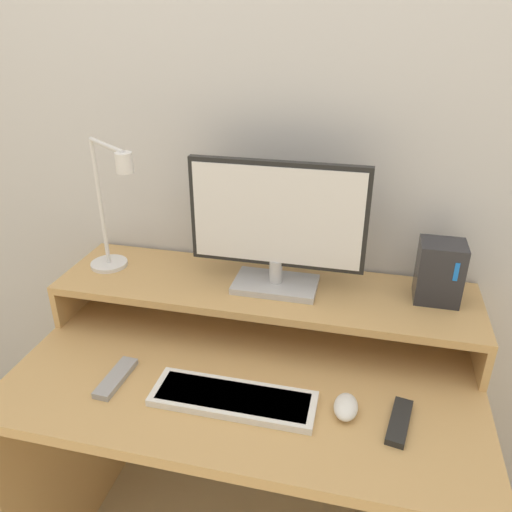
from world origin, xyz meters
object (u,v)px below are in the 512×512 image
at_px(remote_control, 116,378).
at_px(router_dock, 439,272).
at_px(remote_secondary, 399,422).
at_px(keyboard, 232,398).
at_px(mouse, 346,407).
at_px(monitor, 277,225).
at_px(desk_lamp, 111,218).

bearing_deg(remote_control, router_dock, 25.08).
bearing_deg(remote_secondary, keyboard, -177.48).
height_order(keyboard, mouse, mouse).
relative_size(monitor, desk_lamp, 1.21).
xyz_separation_m(mouse, remote_control, (-0.56, -0.02, -0.01)).
xyz_separation_m(monitor, remote_secondary, (0.34, -0.31, -0.31)).
bearing_deg(router_dock, remote_control, -154.92).
bearing_deg(monitor, router_dock, 4.87).
xyz_separation_m(router_dock, remote_control, (-0.76, -0.36, -0.21)).
relative_size(monitor, mouse, 5.44).
xyz_separation_m(desk_lamp, router_dock, (0.89, 0.06, -0.09)).
xyz_separation_m(desk_lamp, keyboard, (0.43, -0.30, -0.30)).
height_order(monitor, remote_control, monitor).
xyz_separation_m(keyboard, remote_secondary, (0.38, 0.02, -0.00)).
xyz_separation_m(desk_lamp, remote_secondary, (0.81, -0.28, -0.30)).
height_order(desk_lamp, router_dock, desk_lamp).
xyz_separation_m(monitor, keyboard, (-0.04, -0.33, -0.31)).
bearing_deg(remote_control, monitor, 43.62).
height_order(desk_lamp, remote_secondary, desk_lamp).
distance_m(desk_lamp, mouse, 0.80).
height_order(keyboard, remote_secondary, keyboard).
xyz_separation_m(monitor, desk_lamp, (-0.46, -0.03, -0.01)).
distance_m(keyboard, mouse, 0.26).
height_order(router_dock, keyboard, router_dock).
bearing_deg(router_dock, keyboard, -141.98).
bearing_deg(mouse, monitor, 126.92).
height_order(mouse, remote_secondary, mouse).
bearing_deg(mouse, keyboard, -174.54).
bearing_deg(monitor, remote_control, -136.38).
bearing_deg(keyboard, router_dock, 38.02).
relative_size(mouse, remote_secondary, 0.59).
bearing_deg(keyboard, mouse, 5.46).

